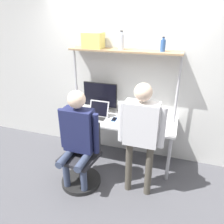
{
  "coord_description": "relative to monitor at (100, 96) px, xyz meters",
  "views": [
    {
      "loc": [
        0.83,
        -2.59,
        2.25
      ],
      "look_at": [
        0.04,
        -0.18,
        1.1
      ],
      "focal_mm": 35.0,
      "sensor_mm": 36.0,
      "label": 1
    }
  ],
  "objects": [
    {
      "name": "office_chair",
      "position": [
        0.02,
        -0.83,
        -0.75
      ],
      "size": [
        0.56,
        0.56,
        0.92
      ],
      "color": "black",
      "rests_on": "ground_plane"
    },
    {
      "name": "monitor",
      "position": [
        0.0,
        0.0,
        0.0
      ],
      "size": [
        0.56,
        0.18,
        0.5
      ],
      "color": "black",
      "rests_on": "desk"
    },
    {
      "name": "bottle_blue",
      "position": [
        0.92,
        0.01,
        0.83
      ],
      "size": [
        0.07,
        0.07,
        0.19
      ],
      "color": "#335999",
      "rests_on": "shelf_unit"
    },
    {
      "name": "storage_box",
      "position": [
        -0.09,
        0.01,
        0.86
      ],
      "size": [
        0.28,
        0.24,
        0.22
      ],
      "color": "#DBCC66",
      "rests_on": "shelf_unit"
    },
    {
      "name": "person_seated",
      "position": [
        0.02,
        -0.88,
        -0.2
      ],
      "size": [
        0.56,
        0.47,
        1.4
      ],
      "color": "#38425B",
      "rests_on": "ground_plane"
    },
    {
      "name": "wall_back",
      "position": [
        0.38,
        0.18,
        0.32
      ],
      "size": [
        8.0,
        0.06,
        2.7
      ],
      "color": "silver",
      "rests_on": "ground_plane"
    },
    {
      "name": "desk",
      "position": [
        0.38,
        -0.16,
        -0.36
      ],
      "size": [
        1.72,
        0.63,
        0.75
      ],
      "color": "white",
      "rests_on": "ground_plane"
    },
    {
      "name": "bottle_clear",
      "position": [
        0.34,
        0.01,
        0.85
      ],
      "size": [
        0.08,
        0.08,
        0.25
      ],
      "color": "silver",
      "rests_on": "shelf_unit"
    },
    {
      "name": "person_standing",
      "position": [
        0.82,
        -0.78,
        -0.05
      ],
      "size": [
        0.58,
        0.21,
        1.55
      ],
      "color": "#4C473D",
      "rests_on": "ground_plane"
    },
    {
      "name": "shelf_unit",
      "position": [
        0.38,
        0.01,
        0.48
      ],
      "size": [
        1.64,
        0.28,
        1.77
      ],
      "color": "#997A56",
      "rests_on": "ground_plane"
    },
    {
      "name": "laptop",
      "position": [
        0.03,
        -0.19,
        -0.21
      ],
      "size": [
        0.31,
        0.26,
        0.25
      ],
      "color": "#BCBCC1",
      "rests_on": "desk"
    },
    {
      "name": "ground_plane",
      "position": [
        0.38,
        -0.49,
        -1.03
      ],
      "size": [
        12.0,
        12.0,
        0.0
      ],
      "primitive_type": "plane",
      "color": "#4C4C51"
    },
    {
      "name": "cell_phone",
      "position": [
        0.3,
        -0.2,
        -0.28
      ],
      "size": [
        0.07,
        0.15,
        0.01
      ],
      "color": "#264C8C",
      "rests_on": "desk"
    }
  ]
}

